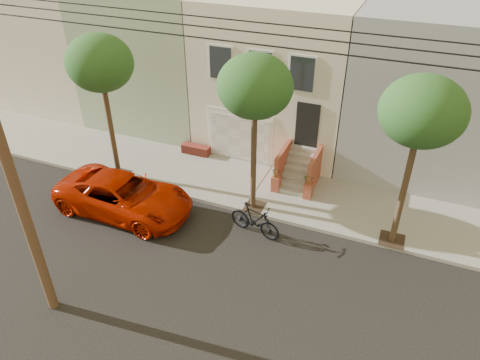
% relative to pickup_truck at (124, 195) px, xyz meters
% --- Properties ---
extents(ground, '(90.00, 90.00, 0.00)m').
position_rel_pickup_truck_xyz_m(ground, '(3.71, -1.83, -0.78)').
color(ground, black).
rests_on(ground, ground).
extents(sidewalk, '(40.00, 3.70, 0.15)m').
position_rel_pickup_truck_xyz_m(sidewalk, '(3.71, 3.52, -0.70)').
color(sidewalk, gray).
rests_on(sidewalk, ground).
extents(house_row, '(33.10, 11.70, 7.00)m').
position_rel_pickup_truck_xyz_m(house_row, '(3.71, 9.36, 2.87)').
color(house_row, beige).
rests_on(house_row, sidewalk).
extents(tree_left, '(2.70, 2.57, 6.30)m').
position_rel_pickup_truck_xyz_m(tree_left, '(-1.79, 2.07, 4.48)').
color(tree_left, '#2D2116').
rests_on(tree_left, sidewalk).
extents(tree_mid, '(2.70, 2.57, 6.30)m').
position_rel_pickup_truck_xyz_m(tree_mid, '(4.71, 2.07, 4.48)').
color(tree_mid, '#2D2116').
rests_on(tree_mid, sidewalk).
extents(tree_right, '(2.70, 2.57, 6.30)m').
position_rel_pickup_truck_xyz_m(tree_right, '(10.21, 2.07, 4.48)').
color(tree_right, '#2D2116').
rests_on(tree_right, sidewalk).
extents(pickup_truck, '(5.63, 2.66, 1.56)m').
position_rel_pickup_truck_xyz_m(pickup_truck, '(0.00, 0.00, 0.00)').
color(pickup_truck, '#A71600').
rests_on(pickup_truck, ground).
extents(motorcycle, '(2.20, 1.02, 1.28)m').
position_rel_pickup_truck_xyz_m(motorcycle, '(5.32, 0.66, -0.14)').
color(motorcycle, black).
rests_on(motorcycle, ground).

